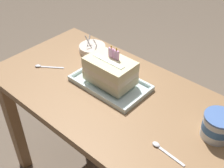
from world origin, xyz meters
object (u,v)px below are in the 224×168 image
at_px(serving_spoon_near_tray, 161,148).
at_px(serving_spoon_by_bowls, 43,66).
at_px(foil_tray, 110,84).
at_px(bowl_stack, 92,48).
at_px(birthday_cake, 110,71).
at_px(ice_cream_tub, 218,126).

relative_size(serving_spoon_near_tray, serving_spoon_by_bowls, 1.10).
bearing_deg(foil_tray, bowl_stack, 150.15).
bearing_deg(birthday_cake, bowl_stack, 150.17).
xyz_separation_m(ice_cream_tub, serving_spoon_near_tray, (-0.12, -0.19, -0.05)).
distance_m(foil_tray, birthday_cake, 0.07).
bearing_deg(foil_tray, serving_spoon_by_bowls, -161.54).
xyz_separation_m(birthday_cake, ice_cream_tub, (0.51, 0.04, -0.03)).
xyz_separation_m(foil_tray, serving_spoon_near_tray, (0.39, -0.16, -0.00)).
bearing_deg(birthday_cake, ice_cream_tub, 4.11).
height_order(birthday_cake, serving_spoon_by_bowls, birthday_cake).
relative_size(birthday_cake, serving_spoon_near_tray, 1.53).
bearing_deg(serving_spoon_by_bowls, foil_tray, 18.46).
distance_m(serving_spoon_near_tray, serving_spoon_by_bowls, 0.74).
bearing_deg(serving_spoon_near_tray, foil_tray, 158.15).
bearing_deg(foil_tray, ice_cream_tub, 4.12).
height_order(foil_tray, serving_spoon_by_bowls, foil_tray).
height_order(birthday_cake, serving_spoon_near_tray, birthday_cake).
height_order(ice_cream_tub, serving_spoon_by_bowls, ice_cream_tub).
distance_m(birthday_cake, serving_spoon_by_bowls, 0.38).
relative_size(foil_tray, serving_spoon_near_tray, 2.46).
distance_m(bowl_stack, serving_spoon_near_tray, 0.73).
bearing_deg(ice_cream_tub, serving_spoon_near_tray, -121.54).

